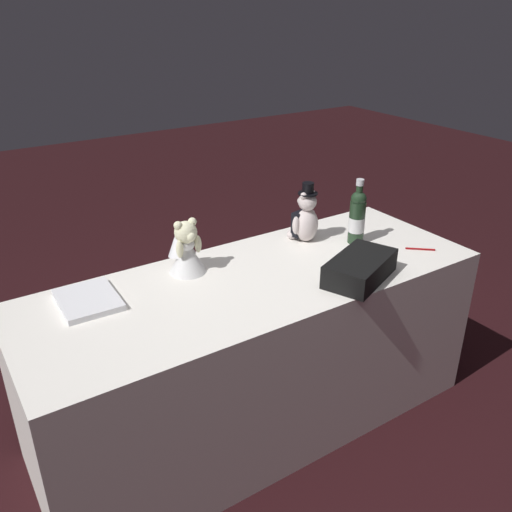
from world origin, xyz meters
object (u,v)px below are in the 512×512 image
at_px(signing_pen, 421,249).
at_px(champagne_bottle, 357,216).
at_px(teddy_bear_groom, 305,219).
at_px(guestbook, 88,300).
at_px(gift_case_black, 360,268).
at_px(teddy_bear_bride, 185,248).

bearing_deg(signing_pen, champagne_bottle, -50.36).
xyz_separation_m(teddy_bear_groom, signing_pen, (-0.38, 0.39, -0.11)).
distance_m(teddy_bear_groom, signing_pen, 0.56).
xyz_separation_m(champagne_bottle, guestbook, (1.25, -0.13, -0.12)).
xyz_separation_m(gift_case_black, guestbook, (1.00, -0.42, -0.04)).
height_order(signing_pen, guestbook, guestbook).
distance_m(signing_pen, gift_case_black, 0.44).
distance_m(champagne_bottle, gift_case_black, 0.39).
height_order(teddy_bear_bride, guestbook, teddy_bear_bride).
xyz_separation_m(signing_pen, guestbook, (1.44, -0.37, 0.01)).
relative_size(teddy_bear_bride, guestbook, 0.89).
bearing_deg(champagne_bottle, signing_pen, 129.64).
xyz_separation_m(teddy_bear_bride, champagne_bottle, (-0.81, 0.17, 0.03)).
bearing_deg(teddy_bear_groom, guestbook, 0.93).
height_order(champagne_bottle, gift_case_black, champagne_bottle).
xyz_separation_m(teddy_bear_groom, champagne_bottle, (-0.19, 0.15, 0.02)).
xyz_separation_m(teddy_bear_groom, gift_case_black, (0.05, 0.44, -0.06)).
relative_size(teddy_bear_bride, champagne_bottle, 0.76).
relative_size(champagne_bottle, guestbook, 1.17).
distance_m(teddy_bear_groom, gift_case_black, 0.45).
height_order(teddy_bear_bride, champagne_bottle, champagne_bottle).
relative_size(teddy_bear_bride, gift_case_black, 0.61).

